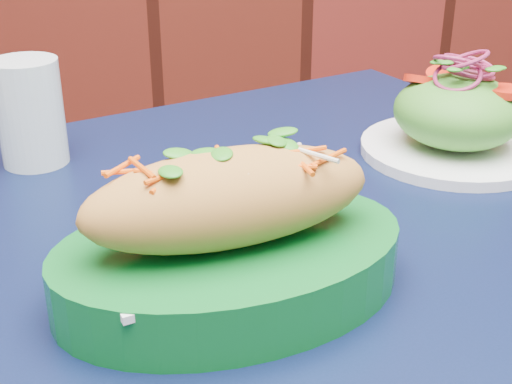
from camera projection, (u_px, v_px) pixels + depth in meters
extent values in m
cube|color=black|center=(306.00, 251.00, 0.64)|extent=(1.02, 1.02, 0.03)
cylinder|color=black|center=(349.00, 309.00, 1.21)|extent=(0.04, 0.04, 0.72)
cube|color=white|center=(230.00, 244.00, 0.53)|extent=(0.23, 0.17, 0.01)
ellipsoid|color=#CF8E41|center=(229.00, 197.00, 0.52)|extent=(0.23, 0.12, 0.07)
cylinder|color=white|center=(453.00, 149.00, 0.80)|extent=(0.21, 0.21, 0.01)
ellipsoid|color=#4C992D|center=(458.00, 111.00, 0.78)|extent=(0.14, 0.14, 0.08)
cylinder|color=red|center=(507.00, 87.00, 0.75)|extent=(0.04, 0.04, 0.01)
cylinder|color=red|center=(423.00, 76.00, 0.79)|extent=(0.04, 0.04, 0.01)
cylinder|color=red|center=(445.00, 71.00, 0.81)|extent=(0.04, 0.04, 0.01)
torus|color=#972150|center=(463.00, 72.00, 0.76)|extent=(0.05, 0.05, 0.00)
torus|color=#972150|center=(463.00, 69.00, 0.76)|extent=(0.05, 0.05, 0.00)
torus|color=#972150|center=(464.00, 65.00, 0.76)|extent=(0.05, 0.05, 0.00)
torus|color=#972150|center=(464.00, 62.00, 0.76)|extent=(0.05, 0.05, 0.00)
torus|color=#972150|center=(465.00, 58.00, 0.76)|extent=(0.05, 0.05, 0.00)
torus|color=#972150|center=(465.00, 54.00, 0.76)|extent=(0.05, 0.05, 0.00)
cylinder|color=silver|center=(30.00, 112.00, 0.76)|extent=(0.07, 0.07, 0.11)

